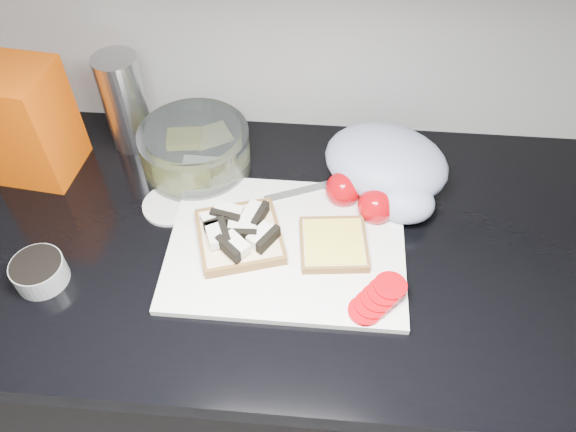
% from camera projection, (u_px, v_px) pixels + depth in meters
% --- Properties ---
extents(base_cabinet, '(3.50, 0.60, 0.86)m').
position_uv_depth(base_cabinet, '(243.00, 354.00, 1.34)').
color(base_cabinet, black).
rests_on(base_cabinet, ground).
extents(countertop, '(3.50, 0.64, 0.04)m').
position_uv_depth(countertop, '(227.00, 238.00, 1.00)').
color(countertop, black).
rests_on(countertop, base_cabinet).
extents(cutting_board, '(0.40, 0.30, 0.01)m').
position_uv_depth(cutting_board, '(287.00, 246.00, 0.96)').
color(cutting_board, white).
rests_on(cutting_board, countertop).
extents(bread_left, '(0.18, 0.18, 0.04)m').
position_uv_depth(bread_left, '(239.00, 234.00, 0.95)').
color(bread_left, '#F5E7AC').
rests_on(bread_left, cutting_board).
extents(bread_right, '(0.13, 0.13, 0.02)m').
position_uv_depth(bread_right, '(333.00, 244.00, 0.94)').
color(bread_right, '#F5E7AC').
rests_on(bread_right, cutting_board).
extents(tomato_slices, '(0.11, 0.11, 0.02)m').
position_uv_depth(tomato_slices, '(378.00, 298.00, 0.87)').
color(tomato_slices, '#B7040C').
rests_on(tomato_slices, cutting_board).
extents(knife, '(0.22, 0.10, 0.01)m').
position_uv_depth(knife, '(338.00, 181.00, 1.05)').
color(knife, silver).
rests_on(knife, cutting_board).
extents(seed_tub, '(0.09, 0.09, 0.04)m').
position_uv_depth(seed_tub, '(39.00, 271.00, 0.90)').
color(seed_tub, gray).
rests_on(seed_tub, countertop).
extents(tub_lid, '(0.10, 0.10, 0.01)m').
position_uv_depth(tub_lid, '(170.00, 205.00, 1.02)').
color(tub_lid, silver).
rests_on(tub_lid, countertop).
extents(glass_bowl, '(0.21, 0.21, 0.09)m').
position_uv_depth(glass_bowl, '(196.00, 150.00, 1.06)').
color(glass_bowl, silver).
rests_on(glass_bowl, countertop).
extents(bread_bag, '(0.15, 0.14, 0.22)m').
position_uv_depth(bread_bag, '(26.00, 123.00, 1.01)').
color(bread_bag, '#E23803').
rests_on(bread_bag, countertop).
extents(steel_canister, '(0.08, 0.08, 0.20)m').
position_uv_depth(steel_canister, '(125.00, 103.00, 1.07)').
color(steel_canister, '#ABACB0').
rests_on(steel_canister, countertop).
extents(grocery_bag, '(0.28, 0.27, 0.10)m').
position_uv_depth(grocery_bag, '(388.00, 167.00, 1.02)').
color(grocery_bag, '#A0AAC5').
rests_on(grocery_bag, countertop).
extents(whole_tomatoes, '(0.12, 0.10, 0.06)m').
position_uv_depth(whole_tomatoes, '(359.00, 197.00, 1.00)').
color(whole_tomatoes, '#B7040C').
rests_on(whole_tomatoes, countertop).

